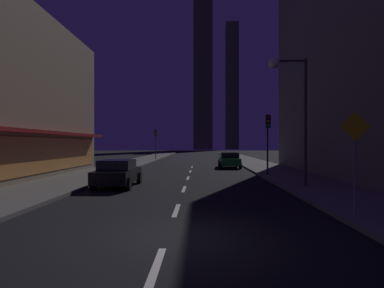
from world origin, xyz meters
The scene contains 13 objects.
ground_plane centered at (0.00, 32.00, -0.05)m, with size 78.00×136.00×0.10m, color black.
sidewalk_right centered at (7.00, 32.00, 0.07)m, with size 4.00×76.00×0.15m, color #605E59.
sidewalk_left centered at (-7.00, 32.00, 0.07)m, with size 4.00×76.00×0.15m, color #605E59.
lane_marking_center centered at (0.00, 11.00, 0.01)m, with size 0.16×28.20×0.01m.
skyscraper_distant_tall centered at (1.79, 114.52, 29.42)m, with size 7.12×6.02×58.84m, color #494536.
skyscraper_distant_mid centered at (13.67, 124.43, 25.61)m, with size 5.04×6.06×51.21m, color #413E31.
car_parked_near centered at (-3.60, 9.26, 0.74)m, with size 1.98×4.24×1.45m.
car_parked_far centered at (3.60, 23.07, 0.74)m, with size 1.98×4.24×1.45m.
fire_hydrant_far_left centered at (-5.90, 19.36, 0.45)m, with size 0.42×0.30×0.65m.
traffic_light_near_right centered at (5.50, 14.50, 3.19)m, with size 0.32×0.48×4.20m.
traffic_light_far_left centered at (-5.50, 37.66, 3.19)m, with size 0.32×0.48×4.20m.
street_lamp_right centered at (5.38, 8.69, 5.07)m, with size 1.96×0.56×6.58m.
pedestrian_crossing_sign centered at (5.60, 2.11, 2.02)m, with size 0.91×0.08×3.15m.
Camera 1 is at (0.83, -7.99, 2.32)m, focal length 30.32 mm.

